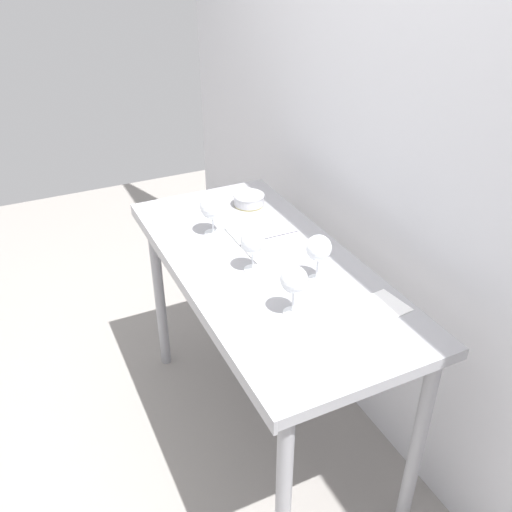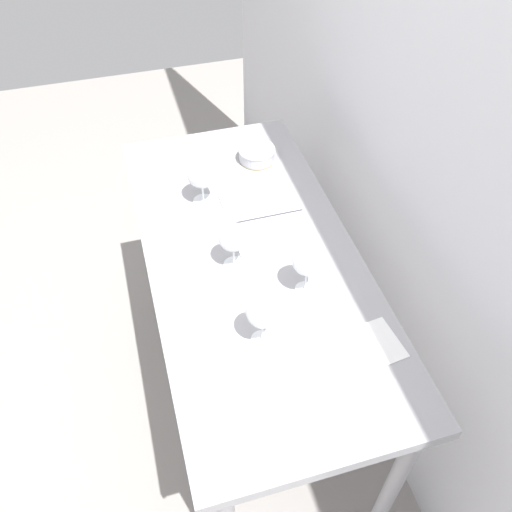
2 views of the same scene
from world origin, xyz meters
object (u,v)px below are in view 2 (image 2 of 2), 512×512
at_px(wine_glass_near_center, 233,238).
at_px(wine_glass_far_right, 308,261).
at_px(tasting_bowl, 257,154).
at_px(wine_glass_near_right, 263,313).
at_px(wine_glass_near_left, 201,174).
at_px(tasting_sheet_upper, 355,351).
at_px(open_notebook, 266,218).

height_order(wine_glass_near_center, wine_glass_far_right, wine_glass_far_right).
bearing_deg(tasting_bowl, wine_glass_far_right, -3.38).
distance_m(wine_glass_near_right, wine_glass_far_right, 0.22).
distance_m(wine_glass_near_left, wine_glass_far_right, 0.51).
xyz_separation_m(tasting_sheet_upper, tasting_bowl, (-0.88, -0.02, 0.03)).
xyz_separation_m(wine_glass_near_center, open_notebook, (-0.17, 0.16, -0.11)).
height_order(open_notebook, tasting_bowl, tasting_bowl).
bearing_deg(wine_glass_near_center, tasting_bowl, 156.42).
bearing_deg(wine_glass_near_left, tasting_bowl, 125.82).
distance_m(wine_glass_near_right, tasting_bowl, 0.81).
distance_m(wine_glass_near_left, tasting_sheet_upper, 0.77).
bearing_deg(wine_glass_near_center, wine_glass_near_left, -175.12).
distance_m(wine_glass_near_left, open_notebook, 0.26).
distance_m(wine_glass_far_right, tasting_bowl, 0.65).
relative_size(wine_glass_far_right, open_notebook, 0.54).
bearing_deg(wine_glass_far_right, wine_glass_near_right, -51.58).
distance_m(wine_glass_near_center, wine_glass_far_right, 0.23).
bearing_deg(wine_glass_near_left, wine_glass_near_right, 2.96).
relative_size(wine_glass_near_center, tasting_bowl, 1.19).
distance_m(wine_glass_near_right, open_notebook, 0.50).
relative_size(wine_glass_near_left, tasting_bowl, 1.23).
bearing_deg(wine_glass_near_center, wine_glass_near_right, 0.87).
height_order(wine_glass_near_right, wine_glass_near_left, wine_glass_near_right).
bearing_deg(tasting_sheet_upper, wine_glass_near_center, -155.89).
height_order(tasting_sheet_upper, tasting_bowl, tasting_bowl).
xyz_separation_m(wine_glass_far_right, tasting_sheet_upper, (0.24, 0.06, -0.12)).
xyz_separation_m(wine_glass_near_left, tasting_bowl, (-0.17, 0.24, -0.09)).
relative_size(wine_glass_near_right, tasting_sheet_upper, 0.69).
bearing_deg(wine_glass_near_right, wine_glass_near_center, -179.13).
bearing_deg(wine_glass_near_left, wine_glass_far_right, 23.32).
bearing_deg(tasting_bowl, wine_glass_near_right, -15.03).
relative_size(wine_glass_near_right, tasting_bowl, 1.26).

